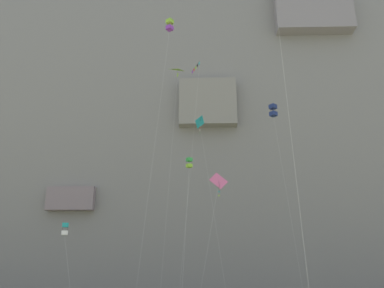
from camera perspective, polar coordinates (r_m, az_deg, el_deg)
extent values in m
cube|color=gray|center=(84.35, 2.20, 6.52)|extent=(180.00, 20.70, 76.73)
cube|color=gray|center=(70.64, -17.44, -7.78)|extent=(8.24, 2.23, 4.05)
cube|color=gray|center=(72.67, 2.33, 5.77)|extent=(10.52, 4.62, 9.16)
cube|color=gray|center=(85.20, 17.38, 18.02)|extent=(15.04, 4.55, 9.70)
cylinder|color=silver|center=(25.69, 13.34, 11.15)|extent=(0.39, 1.73, 30.08)
cube|color=teal|center=(44.21, -18.24, -11.34)|extent=(0.78, 0.78, 0.44)
cube|color=white|center=(44.13, -18.35, -12.39)|extent=(0.78, 0.78, 0.44)
cylinder|color=black|center=(44.08, -17.94, -11.89)|extent=(0.02, 0.02, 1.19)
cylinder|color=black|center=(44.26, -18.65, -11.84)|extent=(0.02, 0.02, 1.19)
cylinder|color=silver|center=(41.91, -17.93, -16.82)|extent=(2.54, 3.46, 6.35)
cylinder|color=black|center=(54.92, 0.55, 11.43)|extent=(1.25, 2.96, 0.02)
cube|color=teal|center=(53.79, 1.07, 11.87)|extent=(0.17, 0.34, 0.40)
cube|color=black|center=(54.30, 0.81, 11.55)|extent=(0.16, 0.34, 0.40)
cube|color=#8CCC33|center=(54.81, 0.55, 11.24)|extent=(0.17, 0.34, 0.40)
cube|color=red|center=(55.33, 0.30, 10.93)|extent=(0.18, 0.35, 0.40)
cube|color=purple|center=(55.85, 0.06, 10.63)|extent=(0.16, 0.34, 0.40)
cylinder|color=silver|center=(47.98, -0.22, -3.50)|extent=(2.58, 0.45, 29.97)
cube|color=#8CCC33|center=(51.55, -3.32, 17.65)|extent=(1.03, 1.03, 0.52)
cube|color=purple|center=(50.99, -3.34, 16.78)|extent=(1.03, 1.03, 0.52)
cylinder|color=black|center=(51.24, -2.94, 17.23)|extent=(0.03, 0.03, 1.40)
cylinder|color=black|center=(51.30, -3.72, 17.20)|extent=(0.03, 0.03, 1.40)
cylinder|color=silver|center=(42.33, -5.54, -0.09)|extent=(2.42, 3.19, 31.73)
cube|color=teal|center=(55.56, 1.16, 3.28)|extent=(1.35, 1.78, 2.13)
cylinder|color=black|center=(55.56, 1.16, 3.28)|extent=(0.59, 0.25, 1.71)
cube|color=red|center=(55.26, 1.21, 2.50)|extent=(0.16, 0.23, 0.13)
cube|color=white|center=(55.10, 1.16, 2.06)|extent=(0.15, 0.24, 0.13)
cube|color=green|center=(54.94, 1.18, 1.62)|extent=(0.06, 0.26, 0.13)
cylinder|color=silver|center=(49.63, 2.91, -8.16)|extent=(2.92, 5.56, 22.91)
cube|color=pink|center=(47.18, 3.95, -5.47)|extent=(2.32, 0.64, 2.23)
cylinder|color=black|center=(47.18, 3.95, -5.47)|extent=(0.21, 0.70, 1.78)
cube|color=green|center=(46.99, 4.02, -6.49)|extent=(0.25, 0.15, 0.14)
cube|color=teal|center=(46.90, 4.03, -7.06)|extent=(0.26, 0.12, 0.14)
cube|color=#8CCC33|center=(46.80, 4.00, -7.63)|extent=(0.25, 0.17, 0.14)
cylinder|color=silver|center=(43.83, 2.66, -13.41)|extent=(2.42, 4.56, 12.88)
cube|color=green|center=(46.03, -0.42, -2.32)|extent=(0.82, 0.82, 0.41)
cube|color=#8CCC33|center=(45.82, -0.42, -3.23)|extent=(0.82, 0.82, 0.41)
cylinder|color=black|center=(45.92, -0.09, -2.78)|extent=(0.02, 0.02, 1.11)
cylinder|color=black|center=(45.93, -0.75, -2.78)|extent=(0.02, 0.02, 1.11)
cylinder|color=silver|center=(41.49, -0.92, -12.06)|extent=(0.49, 5.98, 14.42)
cube|color=navy|center=(56.69, 11.89, 5.42)|extent=(1.23, 1.23, 0.61)
cube|color=navy|center=(56.25, 11.97, 4.38)|extent=(1.23, 1.23, 0.61)
cylinder|color=black|center=(56.54, 12.32, 4.90)|extent=(0.03, 0.03, 1.64)
cylinder|color=black|center=(56.40, 11.54, 4.90)|extent=(0.03, 0.03, 1.64)
cylinder|color=silver|center=(51.14, 13.91, -7.48)|extent=(1.23, 3.74, 23.74)
pyramid|color=#8CCC33|center=(56.59, -2.00, 10.53)|extent=(2.12, 1.69, 0.47)
cube|color=#8CCC33|center=(57.06, -2.14, 10.20)|extent=(0.23, 0.57, 0.61)
cylinder|color=silver|center=(50.24, -3.29, -4.17)|extent=(1.49, 2.85, 29.95)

